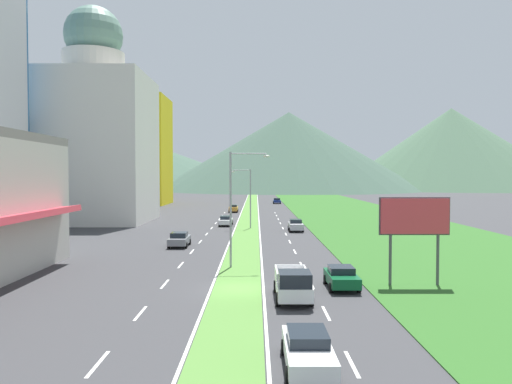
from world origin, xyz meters
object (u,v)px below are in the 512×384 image
car_4 (343,277)px  street_lamp_mid (250,194)px  street_lamp_near (237,201)px  car_0 (309,349)px  car_2 (228,221)px  car_5 (279,201)px  car_6 (297,225)px  car_1 (181,239)px  billboard_roadside (416,220)px  pickup_truck_0 (295,284)px  car_3 (235,208)px

car_4 → street_lamp_mid: bearing=-169.4°
street_lamp_near → car_0: street_lamp_near is taller
car_2 → car_5: car_2 is taller
car_4 → car_2: bearing=-165.8°
car_4 → car_6: bearing=-179.4°
car_1 → car_5: (13.72, 78.23, -0.04)m
street_lamp_near → car_1: bearing=118.5°
street_lamp_mid → car_1: (-7.03, -17.53, -4.11)m
street_lamp_near → car_0: size_ratio=2.04×
billboard_roadside → car_5: 96.83m
car_2 → car_6: 12.27m
car_0 → billboard_roadside: bearing=148.2°
car_1 → pickup_truck_0: (10.38, -22.26, 0.20)m
car_4 → street_lamp_near: bearing=-133.7°
car_1 → car_4: (13.89, -19.00, -0.03)m
street_lamp_mid → car_5: street_lamp_mid is taller
car_1 → car_2: 21.81m
car_5 → car_0: bearing=-1.8°
street_lamp_mid → car_2: street_lamp_mid is taller
car_3 → car_0: bearing=-175.3°
car_5 → car_3: bearing=-18.6°
car_2 → car_5: bearing=-10.1°
car_0 → car_5: bearing=178.2°
billboard_roadside → car_1: size_ratio=1.40×
street_lamp_near → car_6: street_lamp_near is taller
car_1 → street_lamp_near: bearing=-151.5°
billboard_roadside → street_lamp_near: bearing=152.6°
pickup_truck_0 → car_0: bearing=-1.1°
car_2 → pickup_truck_0: (6.77, -43.78, 0.23)m
street_lamp_near → street_lamp_mid: size_ratio=1.12×
car_1 → car_2: bearing=-9.5°
street_lamp_mid → billboard_roadside: 37.84m
street_lamp_near → car_4: 11.33m
car_1 → pickup_truck_0: size_ratio=0.81×
car_1 → car_5: 79.42m
car_4 → car_6: 33.27m
billboard_roadside → car_6: size_ratio=1.40×
car_6 → car_3: bearing=-163.5°
billboard_roadside → car_4: bearing=-173.1°
car_2 → car_0: bearing=-173.1°
car_2 → car_3: bearing=0.2°
street_lamp_near → car_0: 21.54m
street_lamp_mid → street_lamp_near: bearing=-91.1°
street_lamp_near → billboard_roadside: bearing=-27.4°
billboard_roadside → car_2: bearing=111.0°
street_lamp_near → billboard_roadside: 14.14m
car_4 → car_5: car_5 is taller
billboard_roadside → car_6: 33.31m
billboard_roadside → car_0: billboard_roadside is taller
street_lamp_near → street_lamp_mid: street_lamp_near is taller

